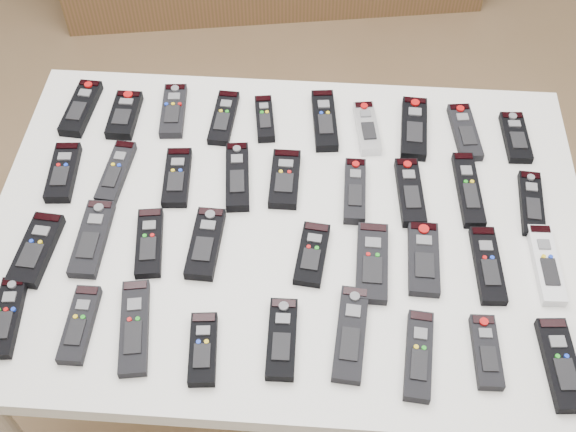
# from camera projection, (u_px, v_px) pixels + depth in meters

# --- Properties ---
(ground) EXTENTS (4.00, 4.00, 0.00)m
(ground) POSITION_uv_depth(u_px,v_px,m) (265.00, 351.00, 2.19)
(ground) COLOR olive
(ground) RESTS_ON ground
(table) EXTENTS (1.25, 0.88, 0.78)m
(table) POSITION_uv_depth(u_px,v_px,m) (288.00, 238.00, 1.56)
(table) COLOR white
(table) RESTS_ON ground
(remote_0) EXTENTS (0.07, 0.18, 0.02)m
(remote_0) POSITION_uv_depth(u_px,v_px,m) (81.00, 108.00, 1.70)
(remote_0) COLOR black
(remote_0) RESTS_ON table
(remote_1) EXTENTS (0.06, 0.14, 0.02)m
(remote_1) POSITION_uv_depth(u_px,v_px,m) (124.00, 115.00, 1.69)
(remote_1) COLOR black
(remote_1) RESTS_ON table
(remote_2) EXTENTS (0.07, 0.17, 0.02)m
(remote_2) POSITION_uv_depth(u_px,v_px,m) (173.00, 111.00, 1.70)
(remote_2) COLOR black
(remote_2) RESTS_ON table
(remote_3) EXTENTS (0.06, 0.17, 0.02)m
(remote_3) POSITION_uv_depth(u_px,v_px,m) (224.00, 118.00, 1.69)
(remote_3) COLOR black
(remote_3) RESTS_ON table
(remote_4) EXTENTS (0.06, 0.14, 0.02)m
(remote_4) POSITION_uv_depth(u_px,v_px,m) (265.00, 119.00, 1.68)
(remote_4) COLOR black
(remote_4) RESTS_ON table
(remote_5) EXTENTS (0.07, 0.19, 0.02)m
(remote_5) POSITION_uv_depth(u_px,v_px,m) (325.00, 120.00, 1.68)
(remote_5) COLOR black
(remote_5) RESTS_ON table
(remote_6) EXTENTS (0.07, 0.16, 0.02)m
(remote_6) POSITION_uv_depth(u_px,v_px,m) (367.00, 128.00, 1.66)
(remote_6) COLOR #B7B7BC
(remote_6) RESTS_ON table
(remote_7) EXTENTS (0.07, 0.19, 0.02)m
(remote_7) POSITION_uv_depth(u_px,v_px,m) (414.00, 128.00, 1.66)
(remote_7) COLOR black
(remote_7) RESTS_ON table
(remote_8) EXTENTS (0.07, 0.17, 0.02)m
(remote_8) POSITION_uv_depth(u_px,v_px,m) (465.00, 132.00, 1.66)
(remote_8) COLOR black
(remote_8) RESTS_ON table
(remote_9) EXTENTS (0.06, 0.15, 0.02)m
(remote_9) POSITION_uv_depth(u_px,v_px,m) (516.00, 137.00, 1.65)
(remote_9) COLOR black
(remote_9) RESTS_ON table
(remote_10) EXTENTS (0.07, 0.16, 0.02)m
(remote_10) POSITION_uv_depth(u_px,v_px,m) (63.00, 172.00, 1.58)
(remote_10) COLOR black
(remote_10) RESTS_ON table
(remote_11) EXTENTS (0.06, 0.17, 0.02)m
(remote_11) POSITION_uv_depth(u_px,v_px,m) (116.00, 172.00, 1.58)
(remote_11) COLOR black
(remote_11) RESTS_ON table
(remote_12) EXTENTS (0.07, 0.16, 0.02)m
(remote_12) POSITION_uv_depth(u_px,v_px,m) (177.00, 177.00, 1.57)
(remote_12) COLOR black
(remote_12) RESTS_ON table
(remote_13) EXTENTS (0.07, 0.19, 0.02)m
(remote_13) POSITION_uv_depth(u_px,v_px,m) (237.00, 177.00, 1.57)
(remote_13) COLOR black
(remote_13) RESTS_ON table
(remote_14) EXTENTS (0.06, 0.16, 0.02)m
(remote_14) POSITION_uv_depth(u_px,v_px,m) (285.00, 179.00, 1.57)
(remote_14) COLOR black
(remote_14) RESTS_ON table
(remote_15) EXTENTS (0.05, 0.17, 0.02)m
(remote_15) POSITION_uv_depth(u_px,v_px,m) (355.00, 191.00, 1.55)
(remote_15) COLOR black
(remote_15) RESTS_ON table
(remote_16) EXTENTS (0.06, 0.18, 0.02)m
(remote_16) POSITION_uv_depth(u_px,v_px,m) (410.00, 192.00, 1.55)
(remote_16) COLOR black
(remote_16) RESTS_ON table
(remote_17) EXTENTS (0.06, 0.20, 0.02)m
(remote_17) POSITION_uv_depth(u_px,v_px,m) (468.00, 189.00, 1.55)
(remote_17) COLOR black
(remote_17) RESTS_ON table
(remote_18) EXTENTS (0.06, 0.17, 0.02)m
(remote_18) POSITION_uv_depth(u_px,v_px,m) (531.00, 203.00, 1.53)
(remote_18) COLOR black
(remote_18) RESTS_ON table
(remote_19) EXTENTS (0.07, 0.17, 0.02)m
(remote_19) POSITION_uv_depth(u_px,v_px,m) (36.00, 249.00, 1.45)
(remote_19) COLOR black
(remote_19) RESTS_ON table
(remote_20) EXTENTS (0.06, 0.18, 0.02)m
(remote_20) POSITION_uv_depth(u_px,v_px,m) (92.00, 238.00, 1.47)
(remote_20) COLOR black
(remote_20) RESTS_ON table
(remote_21) EXTENTS (0.07, 0.17, 0.02)m
(remote_21) POSITION_uv_depth(u_px,v_px,m) (149.00, 243.00, 1.47)
(remote_21) COLOR black
(remote_21) RESTS_ON table
(remote_22) EXTENTS (0.06, 0.17, 0.02)m
(remote_22) POSITION_uv_depth(u_px,v_px,m) (205.00, 243.00, 1.46)
(remote_22) COLOR black
(remote_22) RESTS_ON table
(remote_23) EXTENTS (0.07, 0.15, 0.02)m
(remote_23) POSITION_uv_depth(u_px,v_px,m) (312.00, 254.00, 1.45)
(remote_23) COLOR black
(remote_23) RESTS_ON table
(remote_24) EXTENTS (0.07, 0.18, 0.02)m
(remote_24) POSITION_uv_depth(u_px,v_px,m) (372.00, 263.00, 1.43)
(remote_24) COLOR black
(remote_24) RESTS_ON table
(remote_25) EXTENTS (0.06, 0.17, 0.02)m
(remote_25) POSITION_uv_depth(u_px,v_px,m) (424.00, 259.00, 1.44)
(remote_25) COLOR black
(remote_25) RESTS_ON table
(remote_26) EXTENTS (0.06, 0.18, 0.02)m
(remote_26) POSITION_uv_depth(u_px,v_px,m) (488.00, 265.00, 1.43)
(remote_26) COLOR black
(remote_26) RESTS_ON table
(remote_27) EXTENTS (0.05, 0.18, 0.02)m
(remote_27) POSITION_uv_depth(u_px,v_px,m) (546.00, 264.00, 1.43)
(remote_27) COLOR silver
(remote_27) RESTS_ON table
(remote_28) EXTENTS (0.06, 0.17, 0.02)m
(remote_28) POSITION_uv_depth(u_px,v_px,m) (7.00, 317.00, 1.36)
(remote_28) COLOR black
(remote_28) RESTS_ON table
(remote_29) EXTENTS (0.05, 0.16, 0.02)m
(remote_29) POSITION_uv_depth(u_px,v_px,m) (80.00, 324.00, 1.35)
(remote_29) COLOR black
(remote_29) RESTS_ON table
(remote_30) EXTENTS (0.08, 0.20, 0.02)m
(remote_30) POSITION_uv_depth(u_px,v_px,m) (135.00, 327.00, 1.35)
(remote_30) COLOR black
(remote_30) RESTS_ON table
(remote_31) EXTENTS (0.06, 0.15, 0.02)m
(remote_31) POSITION_uv_depth(u_px,v_px,m) (203.00, 349.00, 1.32)
(remote_31) COLOR black
(remote_31) RESTS_ON table
(remote_32) EXTENTS (0.05, 0.16, 0.02)m
(remote_32) POSITION_uv_depth(u_px,v_px,m) (282.00, 339.00, 1.33)
(remote_32) COLOR black
(remote_32) RESTS_ON table
(remote_33) EXTENTS (0.07, 0.20, 0.02)m
(remote_33) POSITION_uv_depth(u_px,v_px,m) (351.00, 334.00, 1.34)
(remote_33) COLOR black
(remote_33) RESTS_ON table
(remote_34) EXTENTS (0.06, 0.18, 0.02)m
(remote_34) POSITION_uv_depth(u_px,v_px,m) (419.00, 356.00, 1.31)
(remote_34) COLOR black
(remote_34) RESTS_ON table
(remote_35) EXTENTS (0.05, 0.15, 0.02)m
(remote_35) POSITION_uv_depth(u_px,v_px,m) (486.00, 352.00, 1.31)
(remote_35) COLOR black
(remote_35) RESTS_ON table
(remote_36) EXTENTS (0.07, 0.18, 0.02)m
(remote_36) POSITION_uv_depth(u_px,v_px,m) (561.00, 364.00, 1.30)
(remote_36) COLOR black
(remote_36) RESTS_ON table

